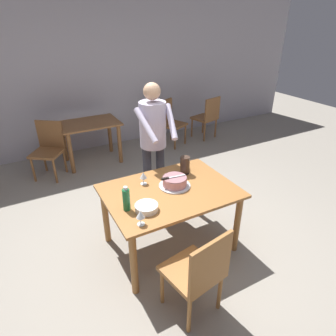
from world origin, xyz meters
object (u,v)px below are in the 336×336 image
background_table (90,131)px  background_chair_0 (49,147)px  wine_glass_far (143,176)px  chair_near_side (198,271)px  wine_glass_near (140,215)px  hurricane_lamp (185,165)px  background_chair_3 (207,116)px  cake_knife (168,178)px  person_cutting_cake (153,137)px  plate_stack (146,207)px  water_bottle (126,199)px  cake_on_platter (175,182)px  background_chair_1 (170,121)px  main_dining_table (170,199)px

background_table → background_chair_0: bearing=-166.7°
wine_glass_far → chair_near_side: size_ratio=0.16×
wine_glass_near → hurricane_lamp: (0.83, 0.62, 0.00)m
background_chair_3 → background_table: bearing=179.3°
cake_knife → background_table: (-0.17, 2.55, -0.29)m
wine_glass_far → person_cutting_cake: size_ratio=0.08×
plate_stack → water_bottle: 0.20m
background_table → background_chair_0: background_chair_0 is taller
water_bottle → person_cutting_cake: 1.08m
wine_glass_far → hurricane_lamp: size_ratio=0.69×
plate_stack → chair_near_side: size_ratio=0.24×
cake_knife → water_bottle: size_ratio=1.08×
cake_on_platter → cake_knife: cake_knife is taller
cake_on_platter → hurricane_lamp: bearing=38.4°
plate_stack → background_chair_1: (1.84, 2.87, -0.29)m
cake_on_platter → cake_knife: (-0.07, 0.01, 0.06)m
background_chair_1 → hurricane_lamp: bearing=-115.2°
wine_glass_far → background_chair_3: (2.51, 2.32, -0.36)m
cake_on_platter → person_cutting_cake: (0.07, 0.66, 0.27)m
background_table → chair_near_side: bearing=-90.8°
cake_on_platter → background_chair_0: bearing=112.4°
person_cutting_cake → main_dining_table: bearing=-102.4°
cake_on_platter → plate_stack: (-0.45, -0.25, -0.02)m
hurricane_lamp → background_chair_0: size_ratio=0.23×
wine_glass_near → chair_near_side: bearing=-59.5°
person_cutting_cake → background_chair_1: size_ratio=1.91×
hurricane_lamp → person_cutting_cake: person_cutting_cake is taller
main_dining_table → background_chair_3: bearing=48.0°
cake_on_platter → person_cutting_cake: person_cutting_cake is taller
background_chair_0 → background_chair_1: bearing=5.7°
person_cutting_cake → wine_glass_far: bearing=-127.3°
water_bottle → cake_on_platter: bearing=14.5°
main_dining_table → cake_on_platter: cake_on_platter is taller
water_bottle → background_chair_3: size_ratio=0.28×
cake_knife → background_chair_3: size_ratio=0.30×
cake_knife → hurricane_lamp: size_ratio=1.29×
background_table → background_chair_0: (-0.74, -0.17, -0.09)m
cake_knife → person_cutting_cake: (0.15, 0.65, 0.21)m
cake_knife → water_bottle: (-0.54, -0.16, -0.00)m
hurricane_lamp → cake_on_platter: bearing=-141.6°
plate_stack → person_cutting_cake: size_ratio=0.13×
cake_knife → background_chair_1: (1.46, 2.61, -0.37)m
wine_glass_near → water_bottle: (-0.03, 0.27, 0.01)m
wine_glass_far → water_bottle: bearing=-133.0°
cake_on_platter → background_chair_1: (1.39, 2.62, -0.31)m
wine_glass_near → background_table: 3.01m
hurricane_lamp → background_chair_0: bearing=119.3°
person_cutting_cake → background_chair_0: 2.10m
background_table → water_bottle: bearing=-97.6°
cake_knife → wine_glass_near: bearing=-139.9°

